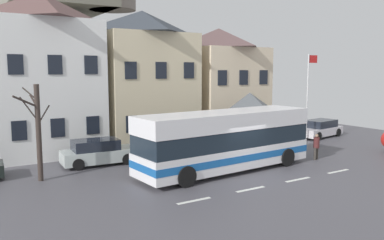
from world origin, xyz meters
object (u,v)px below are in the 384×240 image
at_px(parked_car_01, 319,129).
at_px(hilltop_castle, 60,53).
at_px(transit_bus, 226,141).
at_px(parked_car_03, 258,134).
at_px(parked_car_00, 98,152).
at_px(pedestrian_01, 316,145).
at_px(bare_tree_00, 38,130).
at_px(public_bench, 251,135).
at_px(townhouse_00, 43,74).
at_px(townhouse_01, 143,78).
at_px(townhouse_02, 218,82).
at_px(bus_shelter, 250,104).
at_px(flagpole, 308,91).
at_px(pedestrian_00, 274,140).

bearing_deg(parked_car_01, hilltop_castle, -71.69).
xyz_separation_m(transit_bus, parked_car_03, (6.56, 4.99, -0.91)).
xyz_separation_m(hilltop_castle, parked_car_00, (-4.50, -26.81, -6.63)).
height_order(transit_bus, pedestrian_01, transit_bus).
xyz_separation_m(hilltop_castle, parked_car_03, (7.38, -26.73, -6.64)).
distance_m(transit_bus, parked_car_03, 8.29).
xyz_separation_m(transit_bus, bare_tree_00, (-8.81, 3.17, 0.88)).
relative_size(hilltop_castle, bare_tree_00, 7.59).
height_order(public_bench, bare_tree_00, bare_tree_00).
distance_m(townhouse_00, townhouse_01, 6.80).
height_order(townhouse_02, parked_car_00, townhouse_02).
distance_m(townhouse_00, hilltop_castle, 22.53).
distance_m(bus_shelter, public_bench, 4.35).
xyz_separation_m(bus_shelter, pedestrian_01, (1.70, -4.18, -2.25)).
bearing_deg(townhouse_02, parked_car_01, -41.83).
bearing_deg(public_bench, townhouse_01, 152.21).
bearing_deg(transit_bus, hilltop_castle, 87.37).
bearing_deg(hilltop_castle, bus_shelter, -79.43).
xyz_separation_m(townhouse_01, flagpole, (10.70, -5.85, -0.96)).
xyz_separation_m(townhouse_01, hilltop_castle, (-0.54, 22.01, 2.58)).
relative_size(townhouse_01, parked_car_00, 2.24).
relative_size(townhouse_00, flagpole, 1.57).
height_order(townhouse_02, transit_bus, townhouse_02).
height_order(parked_car_01, flagpole, flagpole).
bearing_deg(bare_tree_00, pedestrian_00, -5.47).
bearing_deg(hilltop_castle, parked_car_00, -99.54).
bearing_deg(flagpole, parked_car_00, 176.19).
xyz_separation_m(transit_bus, parked_car_01, (12.77, 4.69, -0.94)).
relative_size(townhouse_02, bus_shelter, 2.25).
height_order(bus_shelter, parked_car_00, bus_shelter).
height_order(townhouse_00, parked_car_03, townhouse_00).
distance_m(parked_car_01, pedestrian_01, 8.55).
relative_size(townhouse_02, flagpole, 1.34).
bearing_deg(pedestrian_01, transit_bus, 173.24).
bearing_deg(public_bench, parked_car_00, -175.03).
relative_size(townhouse_00, parked_car_01, 2.27).
height_order(parked_car_00, public_bench, parked_car_00).
distance_m(townhouse_00, pedestrian_00, 15.37).
distance_m(hilltop_castle, pedestrian_00, 31.15).
bearing_deg(pedestrian_00, townhouse_01, 124.57).
bearing_deg(parked_car_03, townhouse_01, 144.27).
relative_size(pedestrian_00, flagpole, 0.24).
height_order(townhouse_00, flagpole, townhouse_00).
xyz_separation_m(transit_bus, pedestrian_01, (6.16, -0.73, -0.73)).
height_order(transit_bus, bus_shelter, bus_shelter).
bearing_deg(parked_car_00, flagpole, -0.44).
height_order(pedestrian_00, flagpole, flagpole).
bearing_deg(transit_bus, parked_car_00, 133.17).
distance_m(parked_car_03, pedestrian_00, 3.47).
distance_m(townhouse_00, bus_shelter, 13.48).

